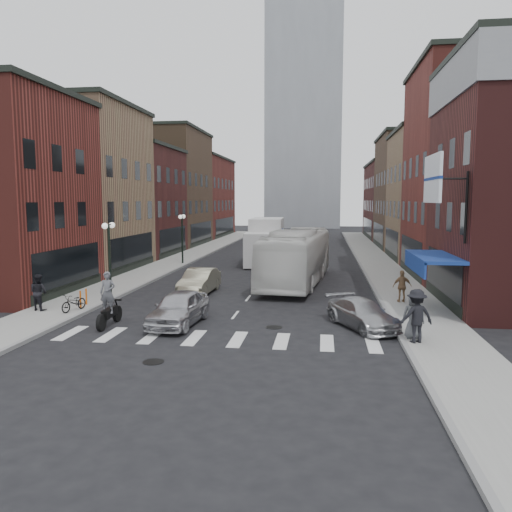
% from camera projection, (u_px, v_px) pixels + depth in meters
% --- Properties ---
extents(ground, '(160.00, 160.00, 0.00)m').
position_uv_depth(ground, '(231.00, 320.00, 22.16)').
color(ground, black).
rests_on(ground, ground).
extents(sidewalk_left, '(3.00, 74.00, 0.15)m').
position_uv_depth(sidewalk_left, '(183.00, 258.00, 44.95)').
color(sidewalk_left, gray).
rests_on(sidewalk_left, ground).
extents(sidewalk_right, '(3.00, 74.00, 0.15)m').
position_uv_depth(sidewalk_right, '(376.00, 261.00, 42.68)').
color(sidewalk_right, gray).
rests_on(sidewalk_right, ground).
extents(curb_left, '(0.20, 74.00, 0.16)m').
position_uv_depth(curb_left, '(199.00, 259.00, 44.75)').
color(curb_left, gray).
rests_on(curb_left, ground).
extents(curb_right, '(0.20, 74.00, 0.16)m').
position_uv_depth(curb_right, '(358.00, 262.00, 42.89)').
color(curb_right, gray).
rests_on(curb_right, ground).
extents(crosswalk_stripes, '(12.00, 2.20, 0.01)m').
position_uv_depth(crosswalk_stripes, '(217.00, 339.00, 19.20)').
color(crosswalk_stripes, silver).
rests_on(crosswalk_stripes, ground).
extents(bldg_left_mid_a, '(10.30, 10.20, 12.30)m').
position_uv_depth(bldg_left_mid_a, '(68.00, 189.00, 37.25)').
color(bldg_left_mid_a, '#956F52').
rests_on(bldg_left_mid_a, ground).
extents(bldg_left_mid_b, '(10.30, 10.20, 10.30)m').
position_uv_depth(bldg_left_mid_b, '(122.00, 201.00, 47.21)').
color(bldg_left_mid_b, '#421817').
rests_on(bldg_left_mid_b, ground).
extents(bldg_left_far_a, '(10.30, 12.20, 13.30)m').
position_uv_depth(bldg_left_far_a, '(159.00, 188.00, 57.87)').
color(bldg_left_far_a, brown).
rests_on(bldg_left_far_a, ground).
extents(bldg_left_far_b, '(10.30, 16.20, 11.30)m').
position_uv_depth(bldg_left_far_b, '(191.00, 197.00, 71.77)').
color(bldg_left_far_b, maroon).
rests_on(bldg_left_far_b, ground).
extents(bldg_right_mid_a, '(10.30, 10.20, 14.30)m').
position_uv_depth(bldg_right_mid_a, '(491.00, 172.00, 33.13)').
color(bldg_right_mid_a, maroon).
rests_on(bldg_right_mid_a, ground).
extents(bldg_right_mid_b, '(10.30, 10.20, 11.30)m').
position_uv_depth(bldg_right_mid_b, '(452.00, 196.00, 43.15)').
color(bldg_right_mid_b, '#956F52').
rests_on(bldg_right_mid_b, ground).
extents(bldg_right_far_a, '(10.30, 12.20, 12.30)m').
position_uv_depth(bldg_right_far_a, '(426.00, 192.00, 53.92)').
color(bldg_right_far_a, brown).
rests_on(bldg_right_far_a, ground).
extents(bldg_right_far_b, '(10.30, 16.20, 10.30)m').
position_uv_depth(bldg_right_far_b, '(405.00, 201.00, 67.82)').
color(bldg_right_far_b, '#421817').
rests_on(bldg_right_far_b, ground).
extents(awning_blue, '(1.80, 5.00, 0.78)m').
position_uv_depth(awning_blue, '(430.00, 258.00, 23.13)').
color(awning_blue, navy).
rests_on(awning_blue, ground).
extents(billboard_sign, '(1.52, 3.00, 3.70)m').
position_uv_depth(billboard_sign, '(435.00, 180.00, 20.81)').
color(billboard_sign, black).
rests_on(billboard_sign, ground).
extents(distant_tower, '(14.00, 14.00, 50.00)m').
position_uv_depth(distant_tower, '(305.00, 97.00, 96.14)').
color(distant_tower, '#9399A0').
rests_on(distant_tower, ground).
extents(streetlamp_near, '(0.32, 1.22, 4.11)m').
position_uv_depth(streetlamp_near, '(109.00, 245.00, 26.76)').
color(streetlamp_near, black).
rests_on(streetlamp_near, ground).
extents(streetlamp_far, '(0.32, 1.22, 4.11)m').
position_uv_depth(streetlamp_far, '(182.00, 229.00, 40.54)').
color(streetlamp_far, black).
rests_on(streetlamp_far, ground).
extents(bike_rack, '(0.08, 0.68, 0.80)m').
position_uv_depth(bike_rack, '(83.00, 298.00, 24.39)').
color(bike_rack, '#D8590C').
rests_on(bike_rack, sidewalk_left).
extents(box_truck, '(2.82, 8.67, 3.74)m').
position_uv_depth(box_truck, '(265.00, 241.00, 41.74)').
color(box_truck, silver).
rests_on(box_truck, ground).
extents(motorcycle_rider, '(0.67, 2.30, 2.35)m').
position_uv_depth(motorcycle_rider, '(108.00, 301.00, 20.92)').
color(motorcycle_rider, black).
rests_on(motorcycle_rider, ground).
extents(transit_bus, '(4.16, 12.58, 3.44)m').
position_uv_depth(transit_bus, '(297.00, 257.00, 31.67)').
color(transit_bus, silver).
rests_on(transit_bus, ground).
extents(sedan_left_near, '(2.02, 4.40, 1.46)m').
position_uv_depth(sedan_left_near, '(179.00, 308.00, 21.26)').
color(sedan_left_near, silver).
rests_on(sedan_left_near, ground).
extents(sedan_left_far, '(1.66, 4.33, 1.41)m').
position_uv_depth(sedan_left_far, '(199.00, 281.00, 28.38)').
color(sedan_left_far, '#B0AB8F').
rests_on(sedan_left_far, ground).
extents(curb_car, '(3.35, 4.36, 1.18)m').
position_uv_depth(curb_car, '(362.00, 314.00, 20.79)').
color(curb_car, '#AFB0B4').
rests_on(curb_car, ground).
extents(parked_bicycle, '(0.91, 1.64, 0.82)m').
position_uv_depth(parked_bicycle, '(74.00, 302.00, 23.28)').
color(parked_bicycle, black).
rests_on(parked_bicycle, sidewalk_left).
extents(ped_left_solo, '(0.94, 0.70, 1.73)m').
position_uv_depth(ped_left_solo, '(39.00, 292.00, 23.39)').
color(ped_left_solo, black).
rests_on(ped_left_solo, sidewalk_left).
extents(ped_right_a, '(1.40, 1.00, 1.96)m').
position_uv_depth(ped_right_a, '(416.00, 316.00, 18.10)').
color(ped_right_a, black).
rests_on(ped_right_a, sidewalk_right).
extents(ped_right_b, '(1.01, 0.60, 1.63)m').
position_uv_depth(ped_right_b, '(402.00, 286.00, 25.27)').
color(ped_right_b, '#8E6B48').
rests_on(ped_right_b, sidewalk_right).
extents(ped_right_c, '(0.84, 0.55, 1.72)m').
position_uv_depth(ped_right_c, '(414.00, 316.00, 18.63)').
color(ped_right_c, '#53555A').
rests_on(ped_right_c, sidewalk_right).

